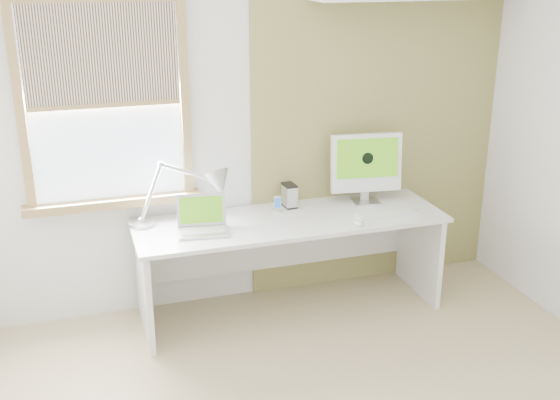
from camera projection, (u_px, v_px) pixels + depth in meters
name	position (u px, v px, depth m)	size (l,w,h in m)	color
room	(345.00, 211.00, 3.25)	(4.04, 3.54, 2.64)	tan
accent_wall	(378.00, 120.00, 5.10)	(2.00, 0.02, 2.60)	olive
window	(105.00, 105.00, 4.42)	(1.20, 0.14, 1.42)	olive
desk	(288.00, 240.00, 4.86)	(2.20, 0.70, 0.73)	silver
desk_lamp	(204.00, 188.00, 4.63)	(0.78, 0.31, 0.44)	#B5B8BA
laptop	(202.00, 222.00, 4.51)	(0.36, 0.30, 0.23)	#B5B8BA
phone_dock	(278.00, 207.00, 4.85)	(0.08, 0.08, 0.12)	#B5B8BA
external_drive	(289.00, 195.00, 4.94)	(0.09, 0.14, 0.17)	#B5B8BA
imac	(366.00, 164.00, 4.97)	(0.54, 0.20, 0.52)	#B5B8BA
keyboard	(388.00, 214.00, 4.80)	(0.47, 0.13, 0.02)	white
mouse	(358.00, 223.00, 4.62)	(0.06, 0.10, 0.03)	white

